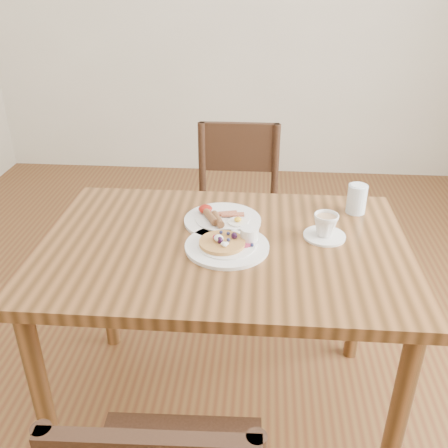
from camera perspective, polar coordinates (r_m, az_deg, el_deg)
name	(u,v)px	position (r m, az deg, el deg)	size (l,w,h in m)	color
ground	(224,406)	(2.11, 0.00, -20.07)	(5.00, 5.00, 0.00)	brown
dining_table	(224,268)	(1.68, 0.00, -5.09)	(1.20, 0.80, 0.75)	brown
chair_far	(237,209)	(2.43, 1.48, 1.76)	(0.42, 0.42, 0.88)	#382114
pancake_plate	(228,244)	(1.59, 0.50, -2.29)	(0.27, 0.27, 0.06)	white
breakfast_plate	(221,219)	(1.75, -0.30, 0.53)	(0.27, 0.27, 0.04)	white
teacup_saucer	(325,227)	(1.68, 11.50, -0.35)	(0.14, 0.14, 0.08)	white
water_glass	(357,199)	(1.86, 14.93, 2.78)	(0.07, 0.07, 0.11)	silver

